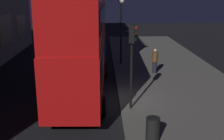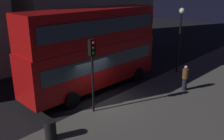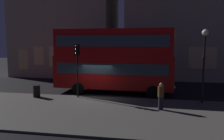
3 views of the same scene
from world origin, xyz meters
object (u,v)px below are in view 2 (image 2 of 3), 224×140
(litter_bin, at_px, (50,130))
(double_decker_bus, at_px, (92,46))
(street_lamp, at_px, (180,28))
(traffic_light_far_side, at_px, (150,26))
(pedestrian, at_px, (185,78))
(traffic_light_near_kerb, at_px, (92,61))

(litter_bin, bearing_deg, double_decker_bus, 28.95)
(double_decker_bus, xyz_separation_m, litter_bin, (-5.50, -3.04, -2.43))
(double_decker_bus, distance_m, street_lamp, 7.27)
(traffic_light_far_side, xyz_separation_m, pedestrian, (-7.34, -7.91, -1.81))
(double_decker_bus, height_order, litter_bin, double_decker_bus)
(double_decker_bus, relative_size, traffic_light_near_kerb, 2.49)
(pedestrian, xyz_separation_m, litter_bin, (-9.34, 1.76, -0.41))
(traffic_light_far_side, height_order, street_lamp, street_lamp)
(traffic_light_near_kerb, xyz_separation_m, pedestrian, (6.20, -2.27, -2.05))
(traffic_light_near_kerb, height_order, litter_bin, traffic_light_near_kerb)
(traffic_light_near_kerb, xyz_separation_m, street_lamp, (9.10, -0.09, 0.64))
(traffic_light_near_kerb, relative_size, traffic_light_far_side, 1.05)
(traffic_light_near_kerb, distance_m, traffic_light_far_side, 14.67)
(traffic_light_near_kerb, height_order, traffic_light_far_side, traffic_light_near_kerb)
(double_decker_bus, distance_m, pedestrian, 6.47)
(street_lamp, relative_size, litter_bin, 5.50)
(street_lamp, bearing_deg, traffic_light_far_side, 52.28)
(street_lamp, height_order, litter_bin, street_lamp)
(double_decker_bus, xyz_separation_m, pedestrian, (3.84, -4.80, -2.03))
(street_lamp, height_order, pedestrian, street_lamp)
(street_lamp, bearing_deg, pedestrian, -143.21)
(traffic_light_near_kerb, bearing_deg, litter_bin, -161.58)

